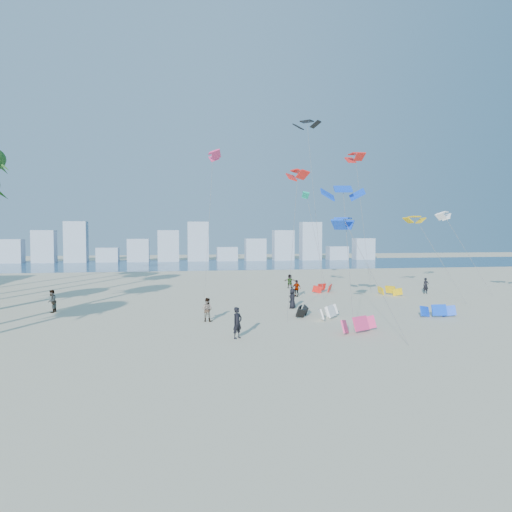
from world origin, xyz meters
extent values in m
plane|color=beige|center=(0.00, 0.00, 0.00)|extent=(220.00, 220.00, 0.00)
plane|color=navy|center=(0.00, 72.00, 0.01)|extent=(220.00, 220.00, 0.00)
imported|color=black|center=(0.53, 7.90, 0.94)|extent=(0.82, 0.78, 1.88)
imported|color=gray|center=(-0.92, 13.62, 0.84)|extent=(1.02, 0.95, 1.68)
imported|color=black|center=(6.43, 18.13, 0.83)|extent=(0.90, 0.97, 1.67)
imported|color=gray|center=(8.52, 25.04, 0.82)|extent=(0.96, 0.96, 1.63)
imported|color=gray|center=(9.49, 31.85, 0.78)|extent=(1.52, 0.94, 1.56)
imported|color=black|center=(22.07, 24.85, 0.82)|extent=(0.60, 0.39, 1.65)
imported|color=gray|center=(-12.77, 19.29, 0.90)|extent=(0.80, 0.97, 1.80)
cylinder|color=#595959|center=(8.90, 7.54, 3.64)|extent=(1.80, 6.00, 7.29)
cylinder|color=#595959|center=(5.64, 14.93, 5.61)|extent=(2.08, 5.09, 11.24)
cylinder|color=#595959|center=(21.11, 20.78, 3.91)|extent=(2.28, 5.46, 7.83)
cylinder|color=#595959|center=(-0.03, 24.79, 7.02)|extent=(1.16, 3.19, 14.05)
cylinder|color=#595959|center=(11.84, 29.64, 5.34)|extent=(1.46, 3.16, 10.68)
cylinder|color=#595959|center=(10.15, 24.36, 8.66)|extent=(0.63, 4.12, 17.32)
cylinder|color=#595959|center=(27.23, 25.89, 4.22)|extent=(2.22, 5.77, 8.45)
cylinder|color=#595959|center=(8.10, 9.70, 4.64)|extent=(0.20, 2.81, 9.29)
cylinder|color=#595959|center=(16.45, 27.90, 7.39)|extent=(0.75, 3.15, 14.78)
cube|color=#9EADBF|center=(-35.80, 82.00, 2.40)|extent=(4.40, 3.00, 4.80)
cube|color=#9EADBF|center=(-29.60, 82.00, 3.30)|extent=(4.40, 3.00, 6.60)
cube|color=#9EADBF|center=(-23.40, 82.00, 4.20)|extent=(4.40, 3.00, 8.40)
cube|color=#9EADBF|center=(-17.20, 82.00, 1.50)|extent=(4.40, 3.00, 3.00)
cube|color=#9EADBF|center=(-11.00, 82.00, 2.40)|extent=(4.40, 3.00, 4.80)
cube|color=#9EADBF|center=(-4.80, 82.00, 3.30)|extent=(4.40, 3.00, 6.60)
cube|color=#9EADBF|center=(1.40, 82.00, 4.20)|extent=(4.40, 3.00, 8.40)
cube|color=#9EADBF|center=(7.60, 82.00, 1.50)|extent=(4.40, 3.00, 3.00)
cube|color=#9EADBF|center=(13.80, 82.00, 2.40)|extent=(4.40, 3.00, 4.80)
cube|color=#9EADBF|center=(20.00, 82.00, 3.30)|extent=(4.40, 3.00, 6.60)
cube|color=#9EADBF|center=(26.20, 82.00, 4.20)|extent=(4.40, 3.00, 8.40)
cube|color=#9EADBF|center=(32.40, 82.00, 1.50)|extent=(4.40, 3.00, 3.00)
cube|color=#9EADBF|center=(38.60, 82.00, 2.40)|extent=(4.40, 3.00, 4.80)
camera|label=1|loc=(-2.98, -20.06, 6.42)|focal=33.42mm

